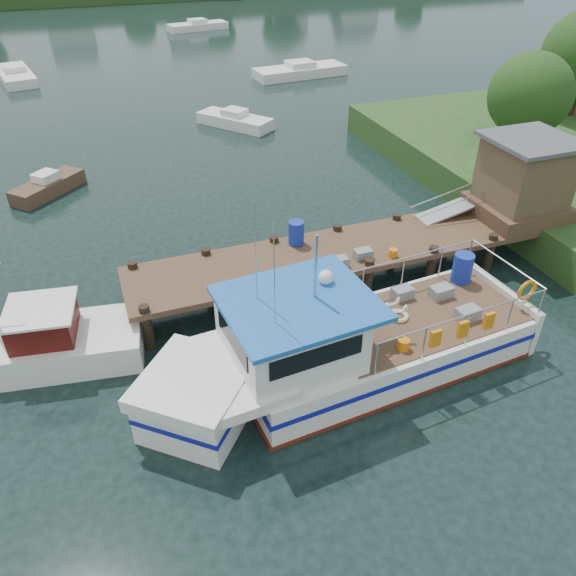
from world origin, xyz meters
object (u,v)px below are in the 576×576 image
object	(u,v)px
dock	(464,205)
moored_far	(198,26)
lobster_boat	(338,349)
moored_rowboat	(48,186)
moored_b	(235,120)
moored_c	(300,71)
moored_d	(15,75)
work_boat	(19,347)

from	to	relation	value
dock	moored_far	size ratio (longest dim) A/B	2.49
lobster_boat	moored_rowboat	bearing A→B (deg)	110.71
dock	moored_b	bearing A→B (deg)	101.84
dock	moored_c	distance (m)	28.32
dock	lobster_boat	distance (m)	8.50
moored_rowboat	moored_d	world-z (taller)	moored_d
work_boat	moored_rowboat	world-z (taller)	work_boat
dock	moored_c	bearing A→B (deg)	81.01
moored_b	moored_d	world-z (taller)	moored_d
work_boat	moored_c	world-z (taller)	work_boat
moored_rowboat	moored_c	bearing A→B (deg)	27.24
work_boat	moored_b	world-z (taller)	work_boat
dock	moored_d	world-z (taller)	dock
dock	moored_b	world-z (taller)	dock
moored_far	moored_b	xyz separation A→B (m)	(-4.96, -32.24, -0.01)
lobster_boat	dock	bearing A→B (deg)	27.85
lobster_boat	moored_c	world-z (taller)	lobster_boat
lobster_boat	moored_d	bearing A→B (deg)	99.36
lobster_boat	moored_rowboat	distance (m)	17.93
moored_rowboat	moored_b	size ratio (longest dim) A/B	0.73
moored_b	moored_c	size ratio (longest dim) A/B	0.64
moored_d	lobster_boat	bearing A→B (deg)	-56.24
dock	lobster_boat	xyz separation A→B (m)	(-7.10, -4.51, -1.18)
dock	moored_rowboat	distance (m)	18.92
dock	moored_far	world-z (taller)	dock
work_boat	moored_d	distance (m)	35.24
lobster_boat	moored_rowboat	xyz separation A→B (m)	(-7.66, 16.20, -0.67)
moored_b	moored_d	size ratio (longest dim) A/B	0.70
work_boat	moored_d	bearing A→B (deg)	100.50
moored_far	moored_d	size ratio (longest dim) A/B	0.97
dock	work_boat	world-z (taller)	dock
moored_b	moored_c	distance (m)	12.86
moored_c	moored_d	world-z (taller)	moored_c
lobster_boat	moored_far	distance (m)	55.39
lobster_boat	moored_d	distance (m)	40.19
moored_c	moored_d	distance (m)	22.21
moored_rowboat	moored_c	xyz separation A→B (m)	(19.18, 16.23, 0.03)
lobster_boat	moored_c	distance (m)	34.42
moored_far	moored_c	world-z (taller)	moored_c
dock	moored_b	size ratio (longest dim) A/B	3.44
moored_c	lobster_boat	bearing A→B (deg)	-104.14
moored_rowboat	work_boat	bearing A→B (deg)	-107.29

